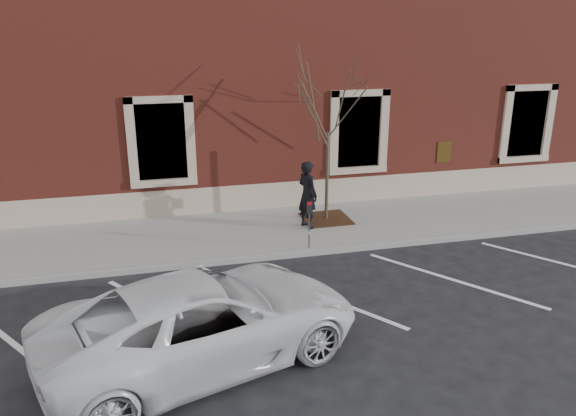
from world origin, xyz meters
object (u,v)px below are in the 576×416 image
object	(u,v)px
man	(308,195)
sapling	(329,107)
parking_meter	(309,216)
white_truck	(203,320)

from	to	relation	value
man	sapling	size ratio (longest dim) A/B	0.41
sapling	man	bearing A→B (deg)	-146.50
man	parking_meter	distance (m)	1.53
man	parking_meter	xyz separation A→B (m)	(-0.38, -1.48, -0.11)
parking_meter	white_truck	world-z (taller)	white_truck
man	sapling	xyz separation A→B (m)	(0.71, 0.47, 2.32)
parking_meter	sapling	world-z (taller)	sapling
sapling	white_truck	xyz separation A→B (m)	(-4.20, -6.09, -2.65)
man	sapling	world-z (taller)	sapling
sapling	white_truck	bearing A→B (deg)	-124.61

